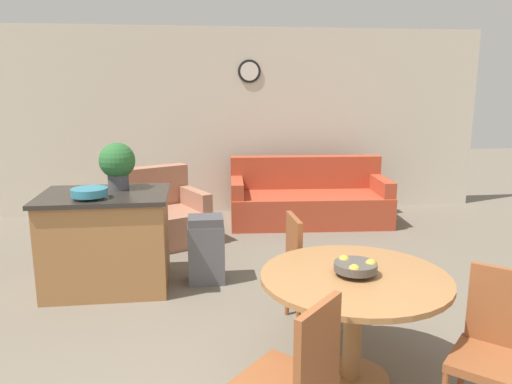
# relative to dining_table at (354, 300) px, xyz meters

# --- Properties ---
(wall_back) EXTENTS (8.00, 0.09, 2.70)m
(wall_back) POSITION_rel_dining_table_xyz_m (-0.60, 4.60, 0.78)
(wall_back) COLOR beige
(wall_back) RESTS_ON ground_plane
(dining_table) EXTENTS (1.18, 1.18, 0.74)m
(dining_table) POSITION_rel_dining_table_xyz_m (0.00, 0.00, 0.00)
(dining_table) COLOR #9E6B3D
(dining_table) RESTS_ON ground_plane
(dining_chair_near_left) EXTENTS (0.59, 0.59, 0.90)m
(dining_chair_near_left) POSITION_rel_dining_table_xyz_m (-0.50, -0.65, -0.08)
(dining_chair_near_left) COLOR brown
(dining_chair_near_left) RESTS_ON ground_plane
(dining_chair_near_right) EXTENTS (0.59, 0.59, 0.90)m
(dining_chair_near_right) POSITION_rel_dining_table_xyz_m (0.65, -0.50, -0.08)
(dining_chair_near_right) COLOR brown
(dining_chair_near_right) RESTS_ON ground_plane
(dining_chair_far_side) EXTENTS (0.44, 0.44, 0.90)m
(dining_chair_far_side) POSITION_rel_dining_table_xyz_m (-0.11, 0.82, -0.08)
(dining_chair_far_side) COLOR brown
(dining_chair_far_side) RESTS_ON ground_plane
(fruit_bowl) EXTENTS (0.27, 0.27, 0.10)m
(fruit_bowl) POSITION_rel_dining_table_xyz_m (0.00, -0.00, 0.22)
(fruit_bowl) COLOR #4C4742
(fruit_bowl) RESTS_ON dining_table
(kitchen_island) EXTENTS (1.16, 0.86, 0.91)m
(kitchen_island) POSITION_rel_dining_table_xyz_m (-1.80, 1.81, -0.11)
(kitchen_island) COLOR #9E6B3D
(kitchen_island) RESTS_ON ground_plane
(teal_bowl) EXTENTS (0.31, 0.31, 0.09)m
(teal_bowl) POSITION_rel_dining_table_xyz_m (-1.89, 1.60, 0.40)
(teal_bowl) COLOR teal
(teal_bowl) RESTS_ON kitchen_island
(potted_plant) EXTENTS (0.34, 0.34, 0.44)m
(potted_plant) POSITION_rel_dining_table_xyz_m (-1.69, 1.99, 0.59)
(potted_plant) COLOR #4C4C51
(potted_plant) RESTS_ON kitchen_island
(trash_bin) EXTENTS (0.35, 0.29, 0.66)m
(trash_bin) POSITION_rel_dining_table_xyz_m (-0.88, 1.82, -0.24)
(trash_bin) COLOR #56565B
(trash_bin) RESTS_ON ground_plane
(couch) EXTENTS (2.22, 1.11, 0.88)m
(couch) POSITION_rel_dining_table_xyz_m (0.61, 3.83, -0.27)
(couch) COLOR #B24228
(couch) RESTS_ON ground_plane
(armchair) EXTENTS (1.18, 1.19, 0.89)m
(armchair) POSITION_rel_dining_table_xyz_m (-1.36, 3.19, -0.27)
(armchair) COLOR #A87056
(armchair) RESTS_ON ground_plane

